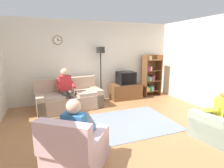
# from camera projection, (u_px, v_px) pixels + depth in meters

# --- Properties ---
(ground_plane) EXTENTS (12.00, 12.00, 0.00)m
(ground_plane) POSITION_uv_depth(u_px,v_px,m) (128.00, 130.00, 3.99)
(ground_plane) COLOR #9E6B42
(back_wall_assembly) EXTENTS (6.20, 0.17, 2.70)m
(back_wall_assembly) POSITION_uv_depth(u_px,v_px,m) (95.00, 61.00, 6.13)
(back_wall_assembly) COLOR silver
(back_wall_assembly) RESTS_ON ground_plane
(couch) EXTENTS (1.99, 1.09, 0.90)m
(couch) POSITION_uv_depth(u_px,v_px,m) (69.00, 98.00, 5.33)
(couch) COLOR tan
(couch) RESTS_ON ground_plane
(tv_stand) EXTENTS (1.10, 0.56, 0.55)m
(tv_stand) POSITION_uv_depth(u_px,v_px,m) (126.00, 91.00, 6.33)
(tv_stand) COLOR brown
(tv_stand) RESTS_ON ground_plane
(tv) EXTENTS (0.60, 0.49, 0.44)m
(tv) POSITION_uv_depth(u_px,v_px,m) (126.00, 78.00, 6.20)
(tv) COLOR black
(tv) RESTS_ON tv_stand
(bookshelf) EXTENTS (0.68, 0.36, 1.55)m
(bookshelf) POSITION_uv_depth(u_px,v_px,m) (150.00, 76.00, 6.66)
(bookshelf) COLOR brown
(bookshelf) RESTS_ON ground_plane
(floor_lamp) EXTENTS (0.28, 0.28, 1.85)m
(floor_lamp) POSITION_uv_depth(u_px,v_px,m) (101.00, 59.00, 5.86)
(floor_lamp) COLOR black
(floor_lamp) RESTS_ON ground_plane
(armchair_near_window) EXTENTS (1.17, 1.18, 0.90)m
(armchair_near_window) POSITION_uv_depth(u_px,v_px,m) (76.00, 151.00, 2.71)
(armchair_near_window) COLOR beige
(armchair_near_window) RESTS_ON ground_plane
(armchair_near_bookshelf) EXTENTS (0.94, 1.01, 0.90)m
(armchair_near_bookshelf) POSITION_uv_depth(u_px,v_px,m) (220.00, 126.00, 3.55)
(armchair_near_bookshelf) COLOR gray
(armchair_near_bookshelf) RESTS_ON ground_plane
(area_rug) EXTENTS (2.20, 1.70, 0.01)m
(area_rug) POSITION_uv_depth(u_px,v_px,m) (128.00, 123.00, 4.37)
(area_rug) COLOR slate
(area_rug) RESTS_ON ground_plane
(person_on_couch) EXTENTS (0.54, 0.57, 1.24)m
(person_on_couch) POSITION_uv_depth(u_px,v_px,m) (66.00, 87.00, 5.12)
(person_on_couch) COLOR red
(person_on_couch) RESTS_ON ground_plane
(person_in_left_armchair) EXTENTS (0.62, 0.64, 1.12)m
(person_in_left_armchair) POSITION_uv_depth(u_px,v_px,m) (77.00, 129.00, 2.72)
(person_in_left_armchair) COLOR #3372B2
(person_in_left_armchair) RESTS_ON ground_plane
(person_in_right_armchair) EXTENTS (0.56, 0.58, 1.12)m
(person_in_right_armchair) POSITION_uv_depth(u_px,v_px,m) (218.00, 110.00, 3.56)
(person_in_right_armchair) COLOR yellow
(person_in_right_armchair) RESTS_ON ground_plane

